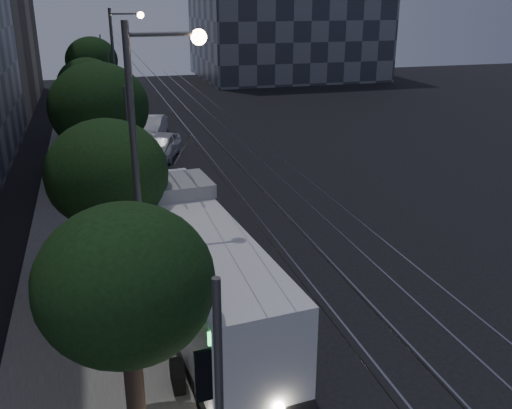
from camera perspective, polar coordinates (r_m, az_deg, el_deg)
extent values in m
plane|color=black|center=(21.15, 4.76, -7.93)|extent=(120.00, 120.00, 0.00)
cube|color=slate|center=(38.68, -16.57, 4.51)|extent=(5.00, 90.00, 0.15)
cube|color=gray|center=(39.33, -5.16, 5.42)|extent=(0.08, 90.00, 0.02)
cube|color=gray|center=(39.62, -3.11, 5.58)|extent=(0.08, 90.00, 0.02)
cube|color=gray|center=(39.98, -0.92, 5.74)|extent=(0.08, 90.00, 0.02)
cube|color=gray|center=(40.37, 1.06, 5.88)|extent=(0.08, 90.00, 0.02)
cylinder|color=black|center=(37.76, -11.75, 13.12)|extent=(0.02, 90.00, 0.02)
cylinder|color=black|center=(37.82, -10.67, 13.21)|extent=(0.02, 90.00, 0.02)
cylinder|color=#515153|center=(28.30, -12.55, 5.47)|extent=(0.14, 0.14, 6.00)
cylinder|color=#515153|center=(47.92, -14.35, 11.18)|extent=(0.14, 0.14, 6.00)
cylinder|color=#515153|center=(67.77, -15.11, 13.56)|extent=(0.14, 0.14, 6.00)
cube|color=silver|center=(18.58, -6.06, -5.95)|extent=(3.66, 12.30, 2.88)
cube|color=black|center=(19.18, -5.92, -9.41)|extent=(3.70, 12.34, 0.35)
cube|color=black|center=(18.97, -6.35, -4.96)|extent=(3.49, 9.79, 1.06)
cube|color=black|center=(13.35, -1.27, -15.88)|extent=(2.27, 0.28, 1.31)
cube|color=black|center=(24.01, -8.66, 0.66)|extent=(2.07, 0.27, 1.01)
cube|color=#27ED55|center=(12.84, -1.30, -12.60)|extent=(1.61, 0.21, 0.32)
cube|color=#969799|center=(20.73, -7.73, 1.83)|extent=(2.37, 2.41, 0.50)
sphere|color=white|center=(14.31, 2.36, -19.68)|extent=(0.26, 0.26, 0.26)
cylinder|color=#515153|center=(21.42, -9.09, 5.11)|extent=(0.06, 4.57, 2.32)
cylinder|color=#515153|center=(21.50, -7.49, 5.24)|extent=(0.06, 4.57, 2.32)
cylinder|color=black|center=(15.80, -7.85, -16.66)|extent=(0.30, 1.01, 1.01)
cylinder|color=black|center=(16.22, 1.14, -15.36)|extent=(0.30, 1.01, 1.01)
cylinder|color=black|center=(21.39, -10.51, -6.37)|extent=(0.30, 1.01, 1.01)
cylinder|color=black|center=(21.70, -3.98, -5.65)|extent=(0.30, 1.01, 1.01)
cylinder|color=black|center=(23.14, -11.02, -4.29)|extent=(0.30, 1.01, 1.01)
cylinder|color=black|center=(23.43, -4.99, -3.66)|extent=(0.30, 1.01, 1.01)
imported|color=#AEB1B6|center=(30.44, -10.57, 2.21)|extent=(4.21, 5.89, 1.49)
imported|color=silver|center=(37.75, -9.36, 5.83)|extent=(3.39, 4.97, 1.57)
imported|color=silver|center=(38.82, -11.93, 5.80)|extent=(3.23, 4.60, 1.24)
imported|color=silver|center=(43.60, -10.37, 7.65)|extent=(2.88, 4.92, 1.53)
imported|color=silver|center=(53.15, -13.12, 9.53)|extent=(2.55, 4.05, 1.29)
cylinder|color=#2E211A|center=(14.01, -11.99, -17.99)|extent=(0.44, 0.44, 2.75)
ellipsoid|color=black|center=(12.49, -12.92, -7.72)|extent=(3.86, 3.86, 3.47)
cylinder|color=#2E211A|center=(20.97, -13.97, -4.63)|extent=(0.44, 0.44, 2.71)
ellipsoid|color=black|center=(19.97, -14.67, 2.99)|extent=(4.15, 4.15, 3.74)
cylinder|color=#2E211A|center=(32.59, -14.93, 3.87)|extent=(0.44, 0.44, 2.38)
ellipsoid|color=black|center=(31.89, -15.44, 9.35)|extent=(5.29, 5.29, 4.77)
cylinder|color=#2E211A|center=(36.97, -15.21, 6.10)|extent=(0.44, 0.44, 2.84)
ellipsoid|color=black|center=(36.42, -15.62, 10.44)|extent=(3.81, 3.81, 3.43)
cylinder|color=#2E211A|center=(43.52, -16.11, 7.74)|extent=(0.44, 0.44, 2.38)
ellipsoid|color=black|center=(43.05, -16.47, 11.37)|extent=(4.28, 4.28, 3.85)
cylinder|color=#2E211A|center=(55.10, -15.79, 10.46)|extent=(0.44, 0.44, 2.80)
ellipsoid|color=black|center=(54.71, -16.11, 13.69)|extent=(4.61, 4.61, 4.15)
cylinder|color=#515153|center=(16.86, -11.80, 1.53)|extent=(0.20, 0.20, 9.33)
cylinder|color=#515153|center=(16.15, -9.14, 16.47)|extent=(2.05, 0.12, 0.12)
sphere|color=#FFC48C|center=(16.30, -5.74, 16.32)|extent=(0.44, 0.44, 0.44)
cylinder|color=#515153|center=(39.87, -13.89, 11.89)|extent=(0.20, 0.20, 9.24)
cylinder|color=#515153|center=(39.58, -12.88, 18.11)|extent=(2.03, 0.12, 0.12)
sphere|color=#FFC48C|center=(39.66, -11.47, 18.07)|extent=(0.44, 0.44, 0.44)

